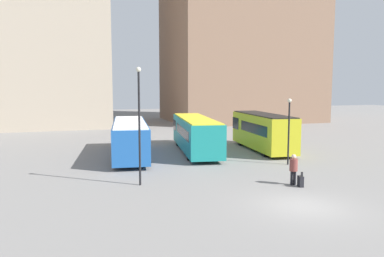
{
  "coord_description": "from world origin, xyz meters",
  "views": [
    {
      "loc": [
        -10.18,
        -14.6,
        5.56
      ],
      "look_at": [
        -1.62,
        11.97,
        2.46
      ],
      "focal_mm": 35.0,
      "sensor_mm": 36.0,
      "label": 1
    }
  ],
  "objects_px": {
    "bus_0": "(130,137)",
    "traveler": "(294,167)",
    "bus_1": "(195,133)",
    "lamp_post_0": "(289,125)",
    "lamp_post_1": "(139,118)",
    "suitcase": "(301,181)",
    "bus_2": "(262,130)"
  },
  "relations": [
    {
      "from": "bus_2",
      "to": "lamp_post_1",
      "type": "bearing_deg",
      "value": 130.85
    },
    {
      "from": "bus_2",
      "to": "traveler",
      "type": "relative_size",
      "value": 5.45
    },
    {
      "from": "bus_1",
      "to": "lamp_post_1",
      "type": "distance_m",
      "value": 11.84
    },
    {
      "from": "bus_1",
      "to": "bus_2",
      "type": "distance_m",
      "value": 5.98
    },
    {
      "from": "bus_0",
      "to": "lamp_post_0",
      "type": "height_order",
      "value": "lamp_post_0"
    },
    {
      "from": "traveler",
      "to": "suitcase",
      "type": "xyz_separation_m",
      "value": [
        0.16,
        -0.49,
        -0.74
      ]
    },
    {
      "from": "traveler",
      "to": "lamp_post_1",
      "type": "height_order",
      "value": "lamp_post_1"
    },
    {
      "from": "bus_2",
      "to": "traveler",
      "type": "height_order",
      "value": "bus_2"
    },
    {
      "from": "lamp_post_1",
      "to": "bus_0",
      "type": "bearing_deg",
      "value": 84.98
    },
    {
      "from": "bus_1",
      "to": "traveler",
      "type": "bearing_deg",
      "value": -162.56
    },
    {
      "from": "bus_1",
      "to": "lamp_post_1",
      "type": "xyz_separation_m",
      "value": [
        -6.51,
        -9.64,
        2.24
      ]
    },
    {
      "from": "bus_0",
      "to": "bus_1",
      "type": "height_order",
      "value": "bus_1"
    },
    {
      "from": "lamp_post_0",
      "to": "lamp_post_1",
      "type": "bearing_deg",
      "value": -167.87
    },
    {
      "from": "bus_1",
      "to": "suitcase",
      "type": "xyz_separation_m",
      "value": [
        1.98,
        -12.75,
        -1.3
      ]
    },
    {
      "from": "bus_1",
      "to": "traveler",
      "type": "distance_m",
      "value": 12.41
    },
    {
      "from": "bus_1",
      "to": "lamp_post_0",
      "type": "height_order",
      "value": "lamp_post_0"
    },
    {
      "from": "traveler",
      "to": "lamp_post_1",
      "type": "bearing_deg",
      "value": 83.48
    },
    {
      "from": "suitcase",
      "to": "lamp_post_1",
      "type": "distance_m",
      "value": 9.72
    },
    {
      "from": "bus_2",
      "to": "lamp_post_1",
      "type": "xyz_separation_m",
      "value": [
        -12.4,
        -8.6,
        2.11
      ]
    },
    {
      "from": "lamp_post_0",
      "to": "bus_1",
      "type": "bearing_deg",
      "value": 122.68
    },
    {
      "from": "traveler",
      "to": "lamp_post_0",
      "type": "distance_m",
      "value": 6.03
    },
    {
      "from": "bus_1",
      "to": "lamp_post_0",
      "type": "bearing_deg",
      "value": -138.35
    },
    {
      "from": "lamp_post_1",
      "to": "lamp_post_0",
      "type": "bearing_deg",
      "value": 12.13
    },
    {
      "from": "suitcase",
      "to": "lamp_post_0",
      "type": "height_order",
      "value": "lamp_post_0"
    },
    {
      "from": "bus_2",
      "to": "lamp_post_0",
      "type": "bearing_deg",
      "value": 174.73
    },
    {
      "from": "bus_2",
      "to": "lamp_post_0",
      "type": "relative_size",
      "value": 2.03
    },
    {
      "from": "bus_0",
      "to": "lamp_post_0",
      "type": "bearing_deg",
      "value": -116.14
    },
    {
      "from": "traveler",
      "to": "lamp_post_0",
      "type": "bearing_deg",
      "value": -18.33
    },
    {
      "from": "bus_2",
      "to": "traveler",
      "type": "xyz_separation_m",
      "value": [
        -4.07,
        -11.23,
        -0.69
      ]
    },
    {
      "from": "bus_0",
      "to": "bus_2",
      "type": "relative_size",
      "value": 1.22
    },
    {
      "from": "bus_0",
      "to": "traveler",
      "type": "bearing_deg",
      "value": -140.19
    },
    {
      "from": "lamp_post_0",
      "to": "lamp_post_1",
      "type": "height_order",
      "value": "lamp_post_1"
    }
  ]
}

